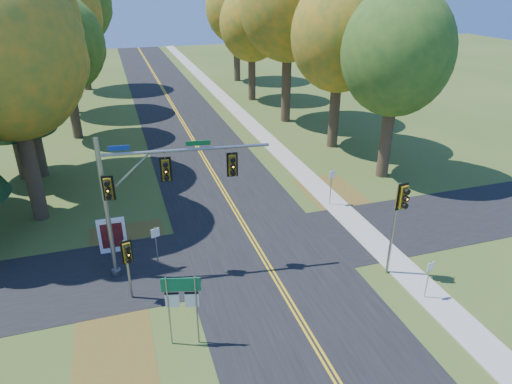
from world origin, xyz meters
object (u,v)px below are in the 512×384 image
object	(u,v)px
route_sign_cluster	(182,297)
traffic_mast	(147,188)
east_signal_pole	(400,207)
info_kiosk	(112,236)

from	to	relation	value
route_sign_cluster	traffic_mast	bearing A→B (deg)	110.63
east_signal_pole	route_sign_cluster	distance (m)	10.33
east_signal_pole	info_kiosk	size ratio (longest dim) A/B	2.53
route_sign_cluster	info_kiosk	bearing A→B (deg)	122.34
east_signal_pole	info_kiosk	distance (m)	14.24
traffic_mast	route_sign_cluster	size ratio (longest dim) A/B	2.41
traffic_mast	route_sign_cluster	distance (m)	5.69
east_signal_pole	traffic_mast	bearing A→B (deg)	150.67
traffic_mast	east_signal_pole	bearing A→B (deg)	-12.50
traffic_mast	info_kiosk	xyz separation A→B (m)	(-1.88, 2.42, -3.50)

